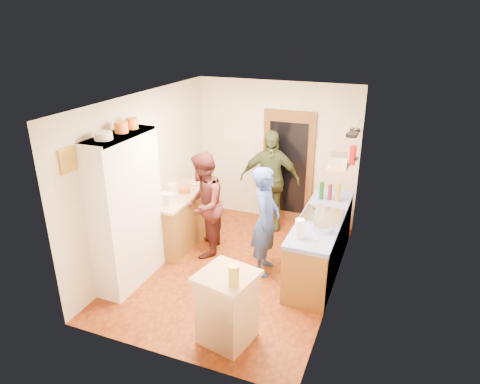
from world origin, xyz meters
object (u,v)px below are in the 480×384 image
Objects in this scene: island_base at (227,309)px; hutch_body at (127,211)px; person_left at (206,204)px; person_hob at (267,222)px; person_back at (270,180)px; right_counter_base at (320,244)px.

hutch_body is at bearing 159.49° from island_base.
hutch_body reaches higher than person_left.
person_hob is 0.98× the size of person_left.
person_left is at bearing -131.66° from person_back.
person_left reaches higher than right_counter_base.
right_counter_base is (2.50, 1.30, -0.68)m from hutch_body.
right_counter_base is 1.32× the size of person_hob.
person_back is at bearing 98.65° from island_base.
island_base is at bearing 174.97° from person_hob.
hutch_body is 1.33m from person_left.
right_counter_base is at bearing 80.36° from person_left.
island_base is 2.17m from person_left.
hutch_body is 1.32× the size of person_hob.
person_back is at bearing 10.02° from person_hob.
hutch_body is 2.72m from person_back.
hutch_body is at bearing 110.67° from person_hob.
right_counter_base is 0.92m from person_hob.
person_hob is at bearing -86.65° from person_back.
right_counter_base is 1.20× the size of person_back.
right_counter_base is 1.29× the size of person_left.
island_base is (1.81, -0.68, -0.67)m from hutch_body.
person_hob is (-0.04, 1.58, 0.41)m from island_base.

